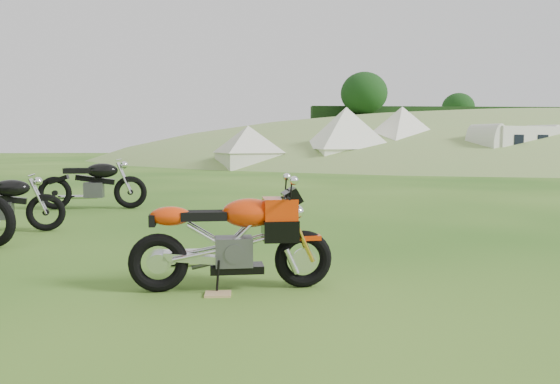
{
  "coord_description": "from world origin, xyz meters",
  "views": [
    {
      "loc": [
        -0.25,
        -5.89,
        1.34
      ],
      "look_at": [
        0.24,
        0.4,
        0.75
      ],
      "focal_mm": 35.0,
      "sensor_mm": 36.0,
      "label": 1
    }
  ],
  "objects_px": {
    "tent_mid": "(346,140)",
    "vintage_moto_a": "(0,202)",
    "plywood_board": "(218,294)",
    "vintage_moto_d": "(93,182)",
    "sport_motorcycle": "(232,232)",
    "tent_left": "(248,145)",
    "caravan": "(515,148)",
    "tent_right": "(402,139)"
  },
  "relations": [
    {
      "from": "tent_mid",
      "to": "vintage_moto_a",
      "type": "bearing_deg",
      "value": -125.27
    },
    {
      "from": "vintage_moto_d",
      "to": "tent_right",
      "type": "height_order",
      "value": "tent_right"
    },
    {
      "from": "sport_motorcycle",
      "to": "vintage_moto_d",
      "type": "distance_m",
      "value": 6.73
    },
    {
      "from": "plywood_board",
      "to": "caravan",
      "type": "relative_size",
      "value": 0.05
    },
    {
      "from": "tent_mid",
      "to": "caravan",
      "type": "distance_m",
      "value": 7.69
    },
    {
      "from": "tent_left",
      "to": "plywood_board",
      "type": "bearing_deg",
      "value": -109.62
    },
    {
      "from": "tent_mid",
      "to": "plywood_board",
      "type": "bearing_deg",
      "value": -113.67
    },
    {
      "from": "vintage_moto_a",
      "to": "sport_motorcycle",
      "type": "bearing_deg",
      "value": -54.31
    },
    {
      "from": "sport_motorcycle",
      "to": "vintage_moto_d",
      "type": "relative_size",
      "value": 0.86
    },
    {
      "from": "vintage_moto_a",
      "to": "caravan",
      "type": "height_order",
      "value": "caravan"
    },
    {
      "from": "vintage_moto_a",
      "to": "vintage_moto_d",
      "type": "xyz_separation_m",
      "value": [
        0.61,
        2.79,
        0.07
      ]
    },
    {
      "from": "plywood_board",
      "to": "caravan",
      "type": "distance_m",
      "value": 23.13
    },
    {
      "from": "tent_mid",
      "to": "caravan",
      "type": "xyz_separation_m",
      "value": [
        7.3,
        -2.37,
        -0.4
      ]
    },
    {
      "from": "sport_motorcycle",
      "to": "caravan",
      "type": "xyz_separation_m",
      "value": [
        12.64,
        19.08,
        0.51
      ]
    },
    {
      "from": "vintage_moto_a",
      "to": "tent_left",
      "type": "bearing_deg",
      "value": 67.78
    },
    {
      "from": "tent_right",
      "to": "vintage_moto_a",
      "type": "bearing_deg",
      "value": -142.16
    },
    {
      "from": "sport_motorcycle",
      "to": "tent_left",
      "type": "bearing_deg",
      "value": 85.81
    },
    {
      "from": "sport_motorcycle",
      "to": "tent_right",
      "type": "distance_m",
      "value": 23.78
    },
    {
      "from": "sport_motorcycle",
      "to": "tent_right",
      "type": "height_order",
      "value": "tent_right"
    },
    {
      "from": "sport_motorcycle",
      "to": "tent_mid",
      "type": "distance_m",
      "value": 22.13
    },
    {
      "from": "vintage_moto_d",
      "to": "tent_mid",
      "type": "relative_size",
      "value": 0.61
    },
    {
      "from": "tent_right",
      "to": "caravan",
      "type": "relative_size",
      "value": 0.76
    },
    {
      "from": "plywood_board",
      "to": "tent_mid",
      "type": "bearing_deg",
      "value": 75.84
    },
    {
      "from": "vintage_moto_d",
      "to": "tent_mid",
      "type": "bearing_deg",
      "value": 59.56
    },
    {
      "from": "plywood_board",
      "to": "vintage_moto_d",
      "type": "bearing_deg",
      "value": 113.02
    },
    {
      "from": "sport_motorcycle",
      "to": "vintage_moto_a",
      "type": "bearing_deg",
      "value": 132.99
    },
    {
      "from": "tent_mid",
      "to": "tent_right",
      "type": "height_order",
      "value": "tent_right"
    },
    {
      "from": "tent_mid",
      "to": "tent_left",
      "type": "bearing_deg",
      "value": 167.6
    },
    {
      "from": "plywood_board",
      "to": "vintage_moto_d",
      "type": "distance_m",
      "value": 6.86
    },
    {
      "from": "tent_right",
      "to": "caravan",
      "type": "bearing_deg",
      "value": -56.64
    },
    {
      "from": "tent_mid",
      "to": "tent_right",
      "type": "relative_size",
      "value": 0.98
    },
    {
      "from": "vintage_moto_a",
      "to": "vintage_moto_d",
      "type": "distance_m",
      "value": 2.85
    },
    {
      "from": "vintage_moto_d",
      "to": "tent_mid",
      "type": "height_order",
      "value": "tent_mid"
    },
    {
      "from": "vintage_moto_d",
      "to": "tent_left",
      "type": "relative_size",
      "value": 0.76
    },
    {
      "from": "tent_mid",
      "to": "caravan",
      "type": "relative_size",
      "value": 0.75
    },
    {
      "from": "tent_left",
      "to": "tent_mid",
      "type": "distance_m",
      "value": 4.76
    },
    {
      "from": "plywood_board",
      "to": "tent_left",
      "type": "xyz_separation_m",
      "value": [
        0.71,
        21.88,
        1.14
      ]
    },
    {
      "from": "tent_left",
      "to": "vintage_moto_d",
      "type": "bearing_deg",
      "value": -120.02
    },
    {
      "from": "plywood_board",
      "to": "vintage_moto_a",
      "type": "relative_size",
      "value": 0.13
    },
    {
      "from": "sport_motorcycle",
      "to": "tent_left",
      "type": "xyz_separation_m",
      "value": [
        0.59,
        21.7,
        0.63
      ]
    },
    {
      "from": "tent_left",
      "to": "caravan",
      "type": "bearing_deg",
      "value": -29.99
    },
    {
      "from": "sport_motorcycle",
      "to": "plywood_board",
      "type": "xyz_separation_m",
      "value": [
        -0.12,
        -0.18,
        -0.51
      ]
    }
  ]
}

